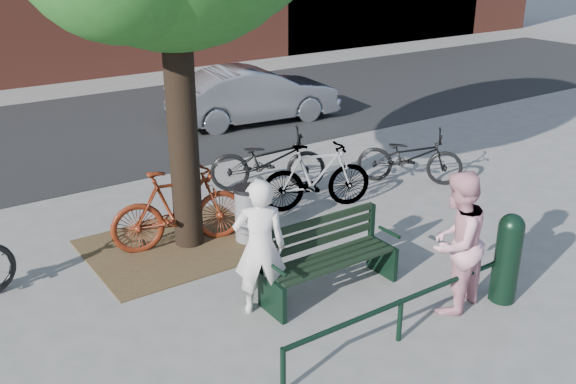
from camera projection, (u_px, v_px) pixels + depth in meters
ground at (330, 293)px, 7.82m from camera, size 90.00×90.00×0.00m
dirt_pit at (177, 246)px, 8.98m from camera, size 2.40×2.00×0.02m
road at (96, 130)px, 14.33m from camera, size 40.00×7.00×0.01m
park_bench at (327, 255)px, 7.71m from camera, size 1.74×0.54×0.97m
guard_railing at (401, 308)px, 6.75m from camera, size 3.06×0.06×0.51m
person_left at (260, 247)px, 7.16m from camera, size 0.71×0.62×1.63m
person_right at (456, 243)px, 7.21m from camera, size 0.94×0.81×1.69m
bollard at (508, 255)px, 7.45m from camera, size 0.30×0.30×1.12m
litter_bin at (248, 214)px, 9.02m from camera, size 0.40×0.40×0.82m
bicycle_b at (179, 208)px, 8.81m from camera, size 1.97×0.88×1.14m
bicycle_c at (268, 161)px, 10.84m from camera, size 2.06×1.51×1.03m
bicycle_d at (316, 176)px, 10.06m from camera, size 1.86×1.06×1.08m
bicycle_e at (410, 157)px, 11.15m from camera, size 1.74×1.72×0.95m
parked_car at (254, 95)px, 14.78m from camera, size 4.05×1.84×1.29m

